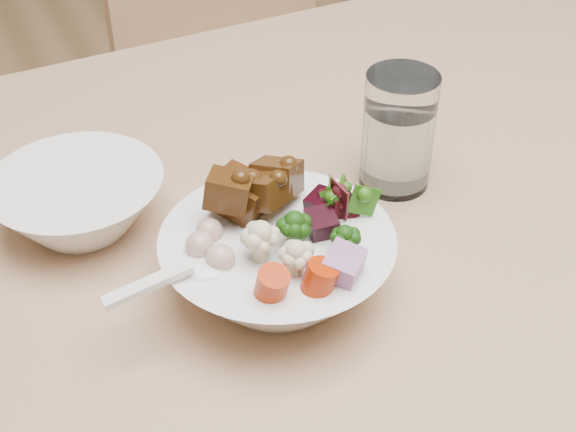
# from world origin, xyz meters

# --- Properties ---
(dining_table) EXTENTS (1.67, 0.98, 0.77)m
(dining_table) POSITION_xyz_m (-0.14, 0.12, 0.69)
(dining_table) COLOR tan
(dining_table) RESTS_ON ground
(chair_far) EXTENTS (0.48, 0.48, 0.96)m
(chair_far) POSITION_xyz_m (-0.00, 0.85, 0.54)
(chair_far) COLOR tan
(chair_far) RESTS_ON ground
(food_bowl) EXTENTS (0.21, 0.21, 0.11)m
(food_bowl) POSITION_xyz_m (-0.30, 0.06, 0.81)
(food_bowl) COLOR white
(food_bowl) RESTS_ON dining_table
(soup_spoon) EXTENTS (0.11, 0.03, 0.02)m
(soup_spoon) POSITION_xyz_m (-0.38, 0.04, 0.83)
(soup_spoon) COLOR white
(soup_spoon) RESTS_ON food_bowl
(water_glass) EXTENTS (0.07, 0.07, 0.13)m
(water_glass) POSITION_xyz_m (-0.12, 0.15, 0.83)
(water_glass) COLOR white
(water_glass) RESTS_ON dining_table
(side_bowl) EXTENTS (0.17, 0.17, 0.06)m
(side_bowl) POSITION_xyz_m (-0.44, 0.22, 0.80)
(side_bowl) COLOR white
(side_bowl) RESTS_ON dining_table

